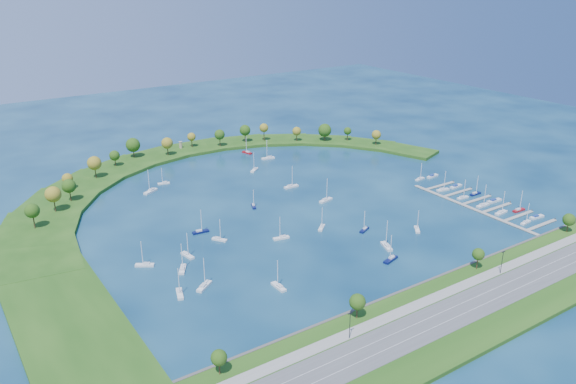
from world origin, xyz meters
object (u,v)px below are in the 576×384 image
moored_boat_20 (417,229)px  moored_boat_7 (151,191)px  moored_boat_1 (204,286)px  moored_boat_5 (322,227)px  moored_boat_11 (254,169)px  docked_boat_1 (537,217)px  moored_boat_18 (364,229)px  docked_boat_4 (483,205)px  docked_boat_9 (456,186)px  docked_boat_2 (501,212)px  dock_system (481,205)px  moored_boat_9 (326,200)px  moored_boat_8 (145,264)px  moored_boat_2 (200,231)px  moored_boat_16 (180,293)px  moored_boat_21 (254,206)px  moored_boat_4 (219,239)px  moored_boat_6 (164,183)px  moored_boat_15 (279,286)px  moored_boat_0 (391,259)px  docked_boat_8 (443,189)px  moored_boat_12 (268,158)px  moored_boat_19 (183,268)px  moored_boat_14 (187,255)px  docked_boat_7 (475,193)px  moored_boat_13 (291,186)px  docked_boat_11 (432,176)px  moored_boat_10 (247,152)px  docked_boat_10 (420,178)px  moored_boat_17 (281,237)px  docked_boat_3 (519,210)px  docked_boat_5 (494,201)px  docked_boat_6 (463,197)px  harbor_tower (181,145)px  docked_boat_0 (526,222)px

moored_boat_20 → moored_boat_7: bearing=-104.9°
moored_boat_1 → moored_boat_5: size_ratio=1.19×
moored_boat_11 → docked_boat_1: size_ratio=1.43×
moored_boat_7 → moored_boat_18: (67.45, -106.26, -0.10)m
docked_boat_4 → moored_boat_1: bearing=177.0°
docked_boat_9 → docked_boat_2: bearing=-111.7°
dock_system → docked_boat_1: (10.68, -26.09, 0.28)m
moored_boat_9 → moored_boat_5: bearing=-143.6°
moored_boat_8 → moored_boat_2: bearing=-121.2°
moored_boat_16 → moored_boat_9: bearing=131.2°
moored_boat_21 → docked_boat_2: (102.30, -78.92, 0.06)m
moored_boat_4 → moored_boat_20: moored_boat_4 is taller
moored_boat_6 → moored_boat_8: size_ratio=0.86×
moored_boat_1 → docked_boat_4: 160.85m
moored_boat_8 → moored_boat_15: 60.25m
moored_boat_0 → moored_boat_16: (-87.90, 24.88, -0.01)m
docked_boat_4 → moored_boat_18: bearing=170.1°
moored_boat_2 → docked_boat_8: bearing=-5.0°
moored_boat_12 → moored_boat_19: bearing=54.1°
moored_boat_14 → docked_boat_7: size_ratio=1.06×
moored_boat_0 → moored_boat_13: bearing=-113.5°
moored_boat_4 → moored_boat_1: bearing=-69.2°
docked_boat_4 → moored_boat_11: bearing=120.9°
moored_boat_0 → docked_boat_8: bearing=-166.8°
moored_boat_4 → moored_boat_8: bearing=-117.0°
docked_boat_8 → docked_boat_11: 23.04m
moored_boat_6 → moored_boat_10: size_ratio=0.87×
moored_boat_12 → docked_boat_10: 101.04m
moored_boat_19 → docked_boat_9: 172.57m
moored_boat_17 → moored_boat_14: bearing=0.9°
moored_boat_7 → docked_boat_2: 190.94m
moored_boat_4 → docked_boat_4: docked_boat_4 is taller
moored_boat_0 → docked_boat_7: 98.73m
docked_boat_3 → docked_boat_10: 63.38m
moored_boat_13 → docked_boat_5: (79.88, -79.50, -0.23)m
moored_boat_0 → docked_boat_2: (83.13, 6.11, -0.01)m
moored_boat_18 → docked_boat_7: (83.07, 1.61, 0.01)m
moored_boat_9 → moored_boat_21: 39.80m
docked_boat_5 → moored_boat_9: bearing=147.6°
moored_boat_2 → docked_boat_5: 159.33m
docked_boat_6 → docked_boat_4: bearing=-86.9°
moored_boat_10 → moored_boat_9: bearing=159.6°
harbor_tower → moored_boat_7: moored_boat_7 is taller
moored_boat_19 → moored_boat_12: bearing=-14.1°
dock_system → moored_boat_14: 158.66m
docked_boat_11 → moored_boat_16: bearing=-175.9°
moored_boat_18 → docked_boat_2: 76.29m
moored_boat_13 → docked_boat_10: moored_boat_13 is taller
moored_boat_17 → docked_boat_0: 123.03m
moored_boat_12 → docked_boat_8: (52.31, -105.26, -0.04)m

